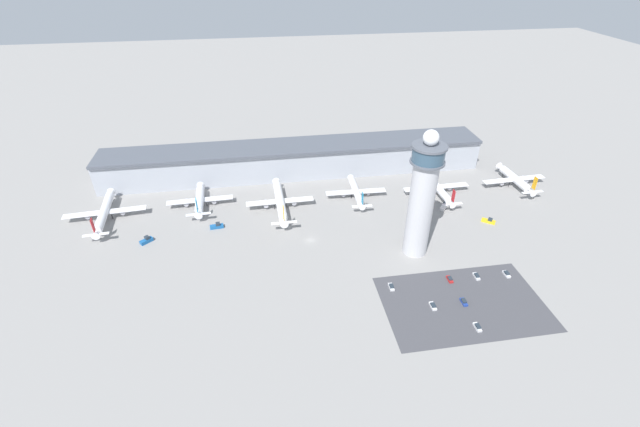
{
  "coord_description": "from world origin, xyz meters",
  "views": [
    {
      "loc": [
        -20.74,
        -164.03,
        122.74
      ],
      "look_at": [
        6.51,
        11.32,
        7.49
      ],
      "focal_mm": 24.0,
      "sensor_mm": 36.0,
      "label": 1
    }
  ],
  "objects": [
    {
      "name": "ground_plane",
      "position": [
        0.0,
        0.0,
        0.0
      ],
      "size": [
        1000.0,
        1000.0,
        0.0
      ],
      "primitive_type": "plane",
      "color": "gray"
    },
    {
      "name": "terminal_building",
      "position": [
        0.0,
        70.0,
        9.61
      ],
      "size": [
        226.01,
        25.0,
        19.02
      ],
      "color": "#A3A8B2",
      "rests_on": "ground"
    },
    {
      "name": "control_tower",
      "position": [
        46.57,
        -15.53,
        29.27
      ],
      "size": [
        14.39,
        14.39,
        59.56
      ],
      "color": "#BCBCC1",
      "rests_on": "ground"
    },
    {
      "name": "parking_lot_surface",
      "position": [
        54.6,
        -50.96,
        0.0
      ],
      "size": [
        64.0,
        40.0,
        0.01
      ],
      "primitive_type": "cube",
      "color": "#424247",
      "rests_on": "ground"
    },
    {
      "name": "airplane_gate_alpha",
      "position": [
        -101.58,
        34.02,
        4.55
      ],
      "size": [
        40.47,
        43.75,
        13.56
      ],
      "color": "white",
      "rests_on": "ground"
    },
    {
      "name": "airplane_gate_bravo",
      "position": [
        -54.42,
        39.59,
        4.2
      ],
      "size": [
        34.98,
        32.46,
        13.67
      ],
      "color": "silver",
      "rests_on": "ground"
    },
    {
      "name": "airplane_gate_charlie",
      "position": [
        -12.02,
        30.64,
        4.75
      ],
      "size": [
        35.88,
        44.64,
        14.36
      ],
      "color": "white",
      "rests_on": "ground"
    },
    {
      "name": "airplane_gate_delta",
      "position": [
        30.53,
        35.45,
        4.08
      ],
      "size": [
        33.61,
        33.58,
        12.24
      ],
      "color": "white",
      "rests_on": "ground"
    },
    {
      "name": "airplane_gate_echo",
      "position": [
        76.65,
        33.23,
        4.3
      ],
      "size": [
        37.92,
        40.42,
        12.79
      ],
      "color": "white",
      "rests_on": "ground"
    },
    {
      "name": "airplane_gate_foxtrot",
      "position": [
        124.57,
        34.47,
        4.71
      ],
      "size": [
        38.14,
        34.59,
        14.13
      ],
      "color": "white",
      "rests_on": "ground"
    },
    {
      "name": "service_truck_catering",
      "position": [
        -77.35,
        10.47,
        1.1
      ],
      "size": [
        6.19,
        5.68,
        3.16
      ],
      "color": "black",
      "rests_on": "ground"
    },
    {
      "name": "service_truck_fuel",
      "position": [
        92.13,
        1.27,
        0.88
      ],
      "size": [
        6.75,
        5.92,
        2.54
      ],
      "color": "black",
      "rests_on": "ground"
    },
    {
      "name": "service_truck_baggage",
      "position": [
        -44.75,
        17.62,
        1.0
      ],
      "size": [
        6.81,
        3.03,
        2.88
      ],
      "color": "black",
      "rests_on": "ground"
    },
    {
      "name": "service_truck_water",
      "position": [
        75.64,
        18.46,
        1.03
      ],
      "size": [
        7.52,
        7.59,
        2.97
      ],
      "color": "black",
      "rests_on": "ground"
    },
    {
      "name": "car_white_wagon",
      "position": [
        80.35,
        -37.85,
        0.57
      ],
      "size": [
        1.88,
        4.35,
        1.47
      ],
      "color": "black",
      "rests_on": "ground"
    },
    {
      "name": "car_grey_coupe",
      "position": [
        54.23,
        -63.97,
        0.59
      ],
      "size": [
        1.78,
        4.35,
        1.52
      ],
      "color": "black",
      "rests_on": "ground"
    },
    {
      "name": "car_silver_sedan",
      "position": [
        54.87,
        -50.8,
        0.55
      ],
      "size": [
        1.86,
        4.42,
        1.43
      ],
      "color": "black",
      "rests_on": "ground"
    },
    {
      "name": "car_yellow_taxi",
      "position": [
        54.77,
        -37.22,
        0.57
      ],
      "size": [
        1.8,
        4.27,
        1.47
      ],
      "color": "black",
      "rests_on": "ground"
    },
    {
      "name": "car_navy_sedan",
      "position": [
        28.85,
        -37.95,
        0.55
      ],
      "size": [
        1.91,
        4.46,
        1.41
      ],
      "color": "black",
      "rests_on": "ground"
    },
    {
      "name": "car_maroon_suv",
      "position": [
        66.85,
        -37.2,
        0.58
      ],
      "size": [
        1.89,
        4.53,
        1.51
      ],
      "color": "black",
      "rests_on": "ground"
    },
    {
      "name": "car_green_van",
      "position": [
        41.88,
        -51.05,
        0.54
      ],
      "size": [
        1.85,
        4.43,
        1.41
      ],
      "color": "black",
      "rests_on": "ground"
    }
  ]
}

